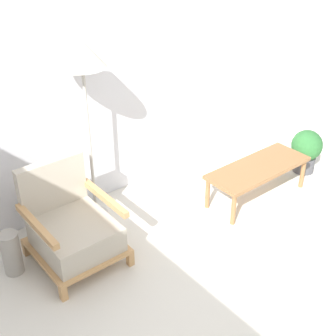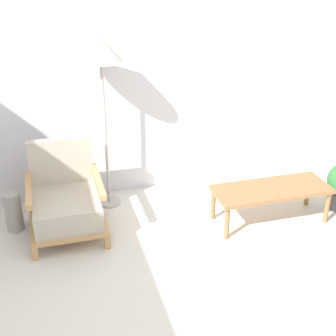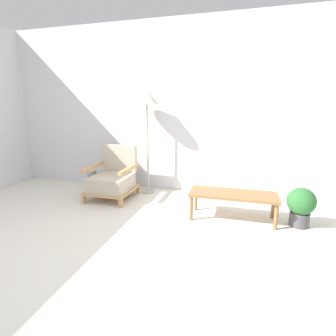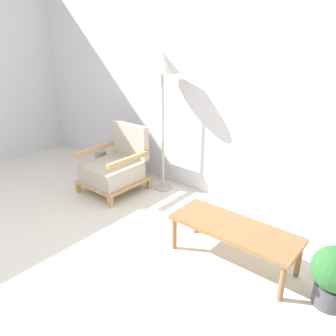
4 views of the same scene
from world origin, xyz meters
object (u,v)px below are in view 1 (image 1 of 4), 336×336
object	(u,v)px
armchair	(72,227)
vase	(11,253)
floor_lamp	(82,62)
potted_plant	(306,149)
coffee_table	(258,170)

from	to	relation	value
armchair	vase	size ratio (longest dim) A/B	2.16
floor_lamp	potted_plant	distance (m)	2.57
vase	potted_plant	size ratio (longest dim) A/B	0.78
floor_lamp	coffee_table	distance (m)	1.94
floor_lamp	vase	size ratio (longest dim) A/B	4.50
armchair	potted_plant	world-z (taller)	armchair
floor_lamp	vase	distance (m)	1.58
coffee_table	potted_plant	distance (m)	0.78
armchair	coffee_table	xyz separation A→B (m)	(1.82, -0.33, 0.00)
vase	potted_plant	xyz separation A→B (m)	(3.06, -0.46, 0.08)
armchair	coffee_table	distance (m)	1.85
armchair	coffee_table	size ratio (longest dim) A/B	0.74
vase	floor_lamp	bearing A→B (deg)	14.94
potted_plant	vase	bearing A→B (deg)	171.36
vase	armchair	bearing A→B (deg)	-18.10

